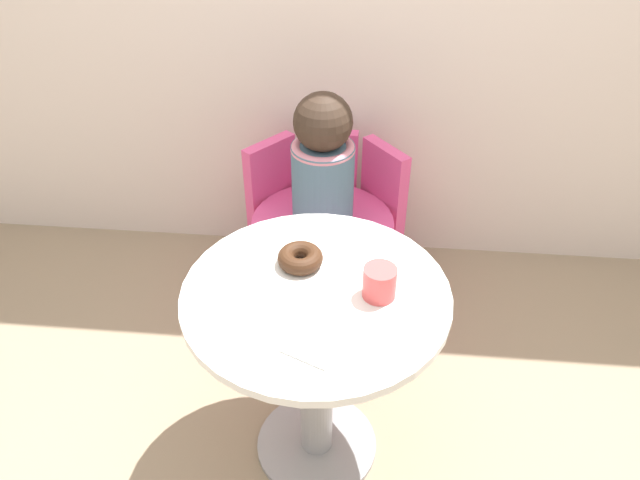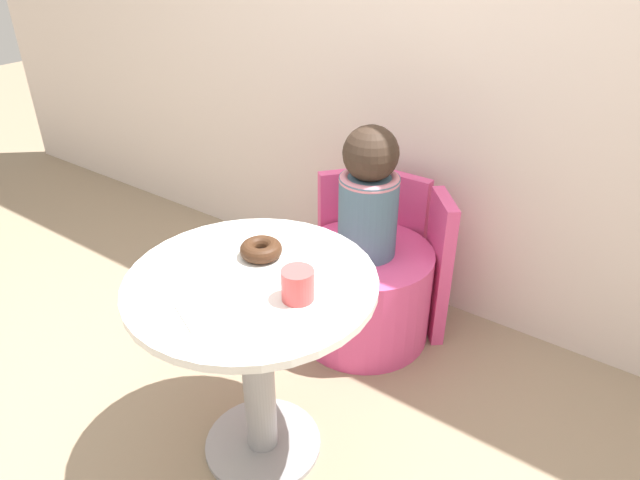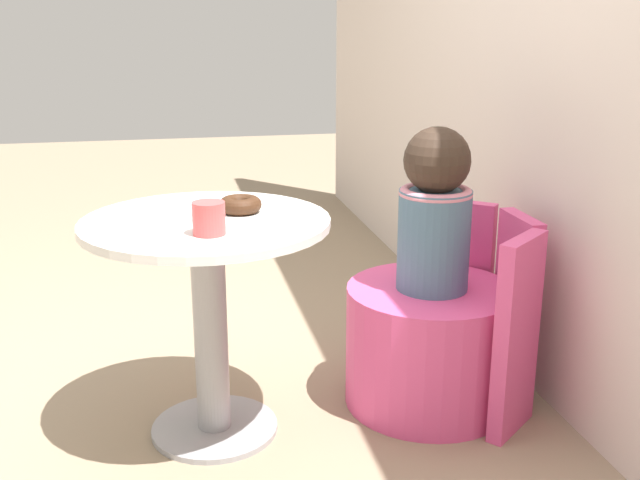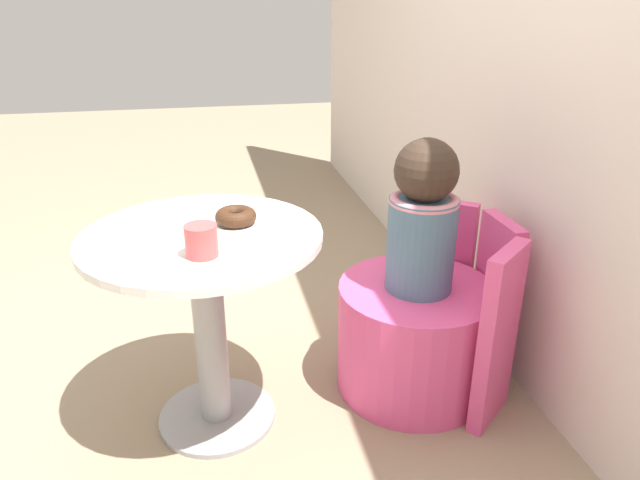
% 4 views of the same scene
% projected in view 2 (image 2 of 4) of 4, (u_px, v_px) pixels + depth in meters
% --- Properties ---
extents(ground_plane, '(12.00, 12.00, 0.00)m').
position_uv_depth(ground_plane, '(250.00, 436.00, 1.97)').
color(ground_plane, gray).
extents(back_wall, '(6.00, 0.06, 2.40)m').
position_uv_depth(back_wall, '(429.00, 24.00, 2.16)').
color(back_wall, silver).
rests_on(back_wall, ground_plane).
extents(round_table, '(0.72, 0.72, 0.68)m').
position_uv_depth(round_table, '(255.00, 332.00, 1.69)').
color(round_table, '#99999E').
rests_on(round_table, ground_plane).
extents(tub_chair, '(0.55, 0.55, 0.40)m').
position_uv_depth(tub_chair, '(364.00, 293.00, 2.36)').
color(tub_chair, '#E54C8C').
rests_on(tub_chair, ground_plane).
extents(booth_backrest, '(0.64, 0.24, 0.62)m').
position_uv_depth(booth_backrest, '(393.00, 247.00, 2.46)').
color(booth_backrest, '#E54C8C').
rests_on(booth_backrest, ground_plane).
extents(child_figure, '(0.23, 0.23, 0.52)m').
position_uv_depth(child_figure, '(369.00, 194.00, 2.13)').
color(child_figure, slate).
rests_on(child_figure, tub_chair).
extents(donut, '(0.13, 0.13, 0.05)m').
position_uv_depth(donut, '(261.00, 249.00, 1.68)').
color(donut, '#3D2314').
rests_on(donut, round_table).
extents(cup, '(0.09, 0.09, 0.09)m').
position_uv_depth(cup, '(299.00, 284.00, 1.49)').
color(cup, '#DB4C4C').
rests_on(cup, round_table).
extents(paper_napkin, '(0.17, 0.17, 0.01)m').
position_uv_depth(paper_napkin, '(207.00, 312.00, 1.45)').
color(paper_napkin, white).
rests_on(paper_napkin, round_table).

